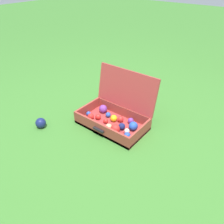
% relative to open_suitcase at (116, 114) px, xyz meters
% --- Properties ---
extents(ground_plane, '(16.00, 16.00, 0.00)m').
position_rel_open_suitcase_xyz_m(ground_plane, '(0.09, -0.11, -0.10)').
color(ground_plane, '#3D7A2D').
extents(open_suitcase, '(0.62, 0.45, 0.47)m').
position_rel_open_suitcase_xyz_m(open_suitcase, '(0.00, 0.00, 0.00)').
color(open_suitcase, '#B23838').
rests_on(open_suitcase, ground).
extents(stray_ball_on_grass, '(0.09, 0.09, 0.09)m').
position_rel_open_suitcase_xyz_m(stray_ball_on_grass, '(-0.50, -0.46, -0.06)').
color(stray_ball_on_grass, navy).
rests_on(stray_ball_on_grass, ground).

